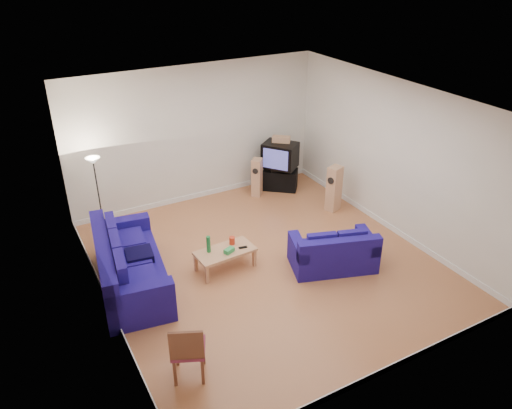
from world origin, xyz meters
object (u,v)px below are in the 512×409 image
tv_stand (280,179)px  coffee_table (225,253)px  sofa_loveseat (334,254)px  television (280,155)px  sofa_three_seat (127,269)px

tv_stand → coffee_table: bearing=-98.6°
coffee_table → sofa_loveseat: bearing=-27.7°
coffee_table → television: 3.68m
coffee_table → tv_stand: size_ratio=1.37×
sofa_three_seat → coffee_table: bearing=86.8°
sofa_three_seat → coffee_table: 1.80m
television → sofa_three_seat: bearing=-101.7°
tv_stand → television: size_ratio=0.85×
television → coffee_table: bearing=-84.5°
sofa_three_seat → tv_stand: size_ratio=3.18×
sofa_three_seat → sofa_loveseat: (3.57, -1.31, -0.07)m
sofa_three_seat → sofa_loveseat: bearing=78.1°
sofa_three_seat → tv_stand: sofa_three_seat is taller
coffee_table → television: television is taller
sofa_three_seat → coffee_table: (1.76, -0.35, -0.01)m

